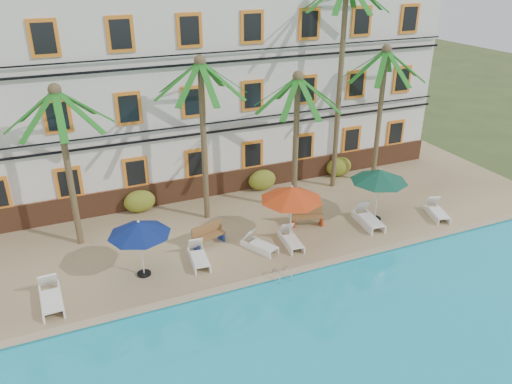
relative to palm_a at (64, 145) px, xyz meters
name	(u,v)px	position (x,y,z in m)	size (l,w,h in m)	color
ground	(285,265)	(7.47, -4.69, -4.71)	(100.00, 100.00, 0.00)	#384C23
pool_deck	(240,211)	(7.47, 0.31, -4.58)	(30.00, 12.00, 0.25)	tan
pool_coping	(296,271)	(7.47, -5.59, -4.43)	(30.00, 0.35, 0.06)	tan
hotel_building	(204,83)	(7.47, 5.29, 0.66)	(25.40, 6.44, 10.22)	silver
palm_a	(64,145)	(0.00, 0.00, 0.00)	(4.05, 4.05, 6.88)	brown
palm_b	(203,118)	(5.72, 0.08, 0.37)	(4.05, 4.05, 7.52)	brown
palm_c	(296,123)	(9.91, -0.67, -0.13)	(4.05, 4.05, 6.67)	brown
palm_d	(341,62)	(13.05, 0.85, 2.11)	(4.05, 4.05, 10.59)	brown
palm_e	(382,97)	(15.38, 0.51, 0.25)	(4.05, 4.05, 7.30)	brown
shrub_left	(140,201)	(2.95, 1.91, -3.91)	(1.50, 0.90, 1.10)	#2B631C
shrub_mid	(262,180)	(9.37, 1.91, -3.91)	(1.50, 0.90, 1.10)	#2B631C
shrub_right	(339,167)	(14.05, 1.91, -3.91)	(1.50, 0.90, 1.10)	#2B631C
umbrella_blue	(139,229)	(2.00, -3.45, -2.44)	(2.37, 2.37, 2.38)	black
umbrella_red	(292,194)	(8.31, -3.44, -2.19)	(2.66, 2.66, 2.66)	black
umbrella_green	(379,176)	(12.85, -3.23, -2.24)	(2.60, 2.60, 2.60)	black
lounger_a	(51,297)	(-1.37, -3.98, -4.15)	(0.79, 2.02, 0.94)	white
lounger_b	(198,256)	(4.20, -3.43, -4.19)	(0.82, 1.84, 0.84)	white
lounger_c	(259,244)	(6.82, -3.50, -4.21)	(1.24, 1.72, 0.77)	white
lounger_d	(291,239)	(8.22, -3.69, -4.20)	(0.78, 1.74, 0.80)	white
lounger_e	(368,218)	(12.29, -3.46, -4.15)	(0.93, 2.06, 0.94)	white
lounger_f	(437,211)	(15.73, -4.10, -4.19)	(1.14, 1.86, 0.83)	white
bench_left	(208,235)	(4.98, -2.28, -3.99)	(1.57, 0.87, 0.93)	olive
bench_right	(307,215)	(9.71, -2.40, -3.99)	(1.57, 0.90, 0.93)	olive
pool_ladder	(282,277)	(6.83, -5.69, -4.46)	(0.54, 0.74, 0.74)	silver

